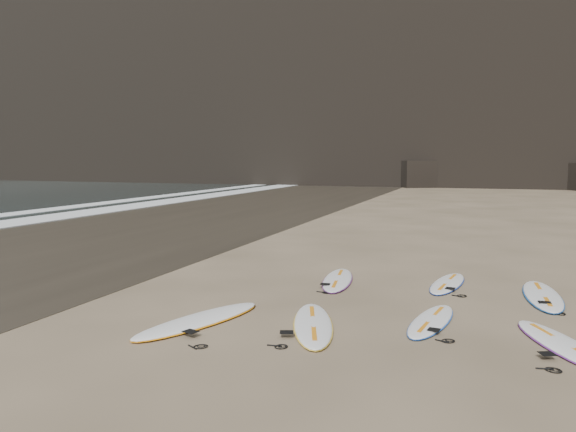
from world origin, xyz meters
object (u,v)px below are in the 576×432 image
surfboard_0 (199,320)px  surfboard_2 (431,320)px  surfboard_3 (563,344)px  surfboard_5 (338,279)px  surfboard_1 (313,324)px  surfboard_7 (542,295)px  surfboard_6 (448,283)px

surfboard_0 → surfboard_2: (3.65, 1.26, -0.01)m
surfboard_3 → surfboard_5: (-4.14, 3.16, 0.00)m
surfboard_2 → surfboard_3: surfboard_3 is taller
surfboard_0 → surfboard_1: surfboard_0 is taller
surfboard_2 → surfboard_1: bearing=-146.3°
surfboard_1 → surfboard_5: bearing=79.2°
surfboard_3 → surfboard_7: size_ratio=0.90×
surfboard_0 → surfboard_6: bearing=67.0°
surfboard_3 → surfboard_7: 3.08m
surfboard_7 → surfboard_3: bearing=-92.7°
surfboard_6 → surfboard_7: surfboard_7 is taller
surfboard_1 → surfboard_5: size_ratio=1.02×
surfboard_0 → surfboard_5: (1.41, 3.80, -0.00)m
surfboard_0 → surfboard_7: 6.69m
surfboard_0 → surfboard_1: (1.85, 0.41, -0.00)m
surfboard_6 → surfboard_7: bearing=-8.4°
surfboard_2 → surfboard_3: 2.01m
surfboard_3 → surfboard_5: surfboard_5 is taller
surfboard_0 → surfboard_2: surfboard_0 is taller
surfboard_6 → surfboard_7: 1.90m
surfboard_0 → surfboard_6: surfboard_0 is taller
surfboard_0 → surfboard_7: bearing=52.0°
surfboard_1 → surfboard_2: 1.99m
surfboard_3 → surfboard_2: bearing=138.6°
surfboard_5 → surfboard_0: bearing=-118.6°
surfboard_5 → surfboard_6: (2.33, 0.45, -0.00)m
surfboard_5 → surfboard_3: bearing=-45.6°
surfboard_5 → surfboard_7: bearing=-9.4°
surfboard_2 → surfboard_6: bearing=96.8°
surfboard_0 → surfboard_1: 1.90m
surfboard_7 → surfboard_2: bearing=-130.5°
surfboard_2 → surfboard_5: surfboard_5 is taller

